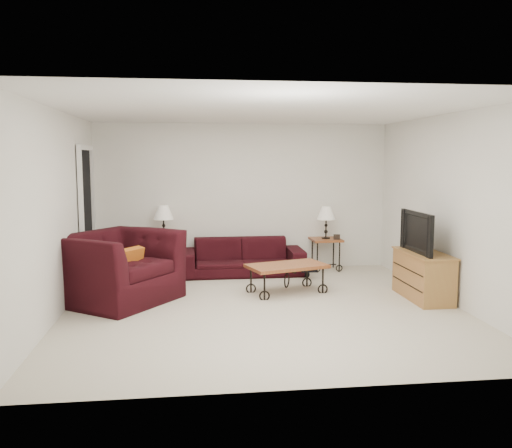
{
  "coord_description": "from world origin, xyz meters",
  "views": [
    {
      "loc": [
        -0.92,
        -6.68,
        1.91
      ],
      "look_at": [
        0.0,
        0.7,
        1.0
      ],
      "focal_mm": 37.71,
      "sensor_mm": 36.0,
      "label": 1
    }
  ],
  "objects_px": {
    "side_table_right": "(326,254)",
    "coffee_table": "(287,279)",
    "lamp_right": "(326,223)",
    "backpack": "(307,263)",
    "side_table_left": "(164,257)",
    "sofa": "(242,257)",
    "lamp_left": "(164,223)",
    "television": "(423,232)",
    "armchair": "(118,267)",
    "tv_stand": "(423,276)"
  },
  "relations": [
    {
      "from": "coffee_table",
      "to": "side_table_left",
      "type": "bearing_deg",
      "value": 140.35
    },
    {
      "from": "side_table_left",
      "to": "backpack",
      "type": "xyz_separation_m",
      "value": [
        2.29,
        -0.58,
        -0.04
      ]
    },
    {
      "from": "side_table_right",
      "to": "backpack",
      "type": "xyz_separation_m",
      "value": [
        -0.45,
        -0.58,
        -0.03
      ]
    },
    {
      "from": "lamp_right",
      "to": "backpack",
      "type": "distance_m",
      "value": 0.93
    },
    {
      "from": "sofa",
      "to": "backpack",
      "type": "bearing_deg",
      "value": -21.32
    },
    {
      "from": "lamp_right",
      "to": "side_table_left",
      "type": "bearing_deg",
      "value": 180.0
    },
    {
      "from": "lamp_right",
      "to": "armchair",
      "type": "bearing_deg",
      "value": -153.0
    },
    {
      "from": "coffee_table",
      "to": "armchair",
      "type": "relative_size",
      "value": 0.77
    },
    {
      "from": "sofa",
      "to": "side_table_right",
      "type": "height_order",
      "value": "sofa"
    },
    {
      "from": "lamp_right",
      "to": "coffee_table",
      "type": "distance_m",
      "value": 1.86
    },
    {
      "from": "sofa",
      "to": "side_table_right",
      "type": "distance_m",
      "value": 1.47
    },
    {
      "from": "coffee_table",
      "to": "tv_stand",
      "type": "xyz_separation_m",
      "value": [
        1.78,
        -0.55,
        0.12
      ]
    },
    {
      "from": "armchair",
      "to": "tv_stand",
      "type": "xyz_separation_m",
      "value": [
        4.11,
        -0.37,
        -0.14
      ]
    },
    {
      "from": "television",
      "to": "sofa",
      "type": "bearing_deg",
      "value": -129.08
    },
    {
      "from": "side_table_right",
      "to": "side_table_left",
      "type": "bearing_deg",
      "value": 180.0
    },
    {
      "from": "side_table_left",
      "to": "lamp_left",
      "type": "xyz_separation_m",
      "value": [
        0.0,
        0.0,
        0.57
      ]
    },
    {
      "from": "lamp_right",
      "to": "television",
      "type": "relative_size",
      "value": 0.57
    },
    {
      "from": "side_table_left",
      "to": "television",
      "type": "height_order",
      "value": "television"
    },
    {
      "from": "side_table_left",
      "to": "side_table_right",
      "type": "distance_m",
      "value": 2.74
    },
    {
      "from": "lamp_left",
      "to": "lamp_right",
      "type": "bearing_deg",
      "value": 0.0
    },
    {
      "from": "sofa",
      "to": "armchair",
      "type": "bearing_deg",
      "value": -140.55
    },
    {
      "from": "coffee_table",
      "to": "backpack",
      "type": "height_order",
      "value": "backpack"
    },
    {
      "from": "sofa",
      "to": "lamp_left",
      "type": "xyz_separation_m",
      "value": [
        -1.27,
        0.18,
        0.56
      ]
    },
    {
      "from": "side_table_left",
      "to": "tv_stand",
      "type": "distance_m",
      "value": 4.11
    },
    {
      "from": "side_table_right",
      "to": "lamp_left",
      "type": "relative_size",
      "value": 0.96
    },
    {
      "from": "side_table_left",
      "to": "coffee_table",
      "type": "distance_m",
      "value": 2.33
    },
    {
      "from": "sofa",
      "to": "tv_stand",
      "type": "height_order",
      "value": "tv_stand"
    },
    {
      "from": "side_table_right",
      "to": "lamp_left",
      "type": "distance_m",
      "value": 2.8
    },
    {
      "from": "tv_stand",
      "to": "television",
      "type": "bearing_deg",
      "value": 180.0
    },
    {
      "from": "side_table_left",
      "to": "tv_stand",
      "type": "bearing_deg",
      "value": -29.63
    },
    {
      "from": "armchair",
      "to": "lamp_right",
      "type": "bearing_deg",
      "value": -26.47
    },
    {
      "from": "sofa",
      "to": "lamp_right",
      "type": "height_order",
      "value": "lamp_right"
    },
    {
      "from": "sofa",
      "to": "tv_stand",
      "type": "xyz_separation_m",
      "value": [
        2.3,
        -1.85,
        0.03
      ]
    },
    {
      "from": "side_table_left",
      "to": "lamp_right",
      "type": "height_order",
      "value": "lamp_right"
    },
    {
      "from": "side_table_right",
      "to": "lamp_right",
      "type": "height_order",
      "value": "lamp_right"
    },
    {
      "from": "tv_stand",
      "to": "backpack",
      "type": "distance_m",
      "value": 1.95
    },
    {
      "from": "sofa",
      "to": "lamp_left",
      "type": "distance_m",
      "value": 1.4
    },
    {
      "from": "armchair",
      "to": "tv_stand",
      "type": "distance_m",
      "value": 4.12
    },
    {
      "from": "side_table_right",
      "to": "lamp_right",
      "type": "bearing_deg",
      "value": 0.0
    },
    {
      "from": "sofa",
      "to": "side_table_left",
      "type": "height_order",
      "value": "sofa"
    },
    {
      "from": "side_table_left",
      "to": "armchair",
      "type": "distance_m",
      "value": 1.76
    },
    {
      "from": "lamp_right",
      "to": "television",
      "type": "height_order",
      "value": "television"
    },
    {
      "from": "side_table_right",
      "to": "backpack",
      "type": "distance_m",
      "value": 0.73
    },
    {
      "from": "lamp_left",
      "to": "television",
      "type": "height_order",
      "value": "television"
    },
    {
      "from": "sofa",
      "to": "lamp_left",
      "type": "relative_size",
      "value": 3.54
    },
    {
      "from": "backpack",
      "to": "lamp_right",
      "type": "bearing_deg",
      "value": 50.93
    },
    {
      "from": "sofa",
      "to": "side_table_right",
      "type": "relative_size",
      "value": 3.7
    },
    {
      "from": "lamp_right",
      "to": "backpack",
      "type": "xyz_separation_m",
      "value": [
        -0.45,
        -0.58,
        -0.58
      ]
    },
    {
      "from": "side_table_right",
      "to": "coffee_table",
      "type": "xyz_separation_m",
      "value": [
        -0.95,
        -1.48,
        -0.07
      ]
    },
    {
      "from": "lamp_left",
      "to": "lamp_right",
      "type": "xyz_separation_m",
      "value": [
        2.74,
        0.0,
        -0.04
      ]
    }
  ]
}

